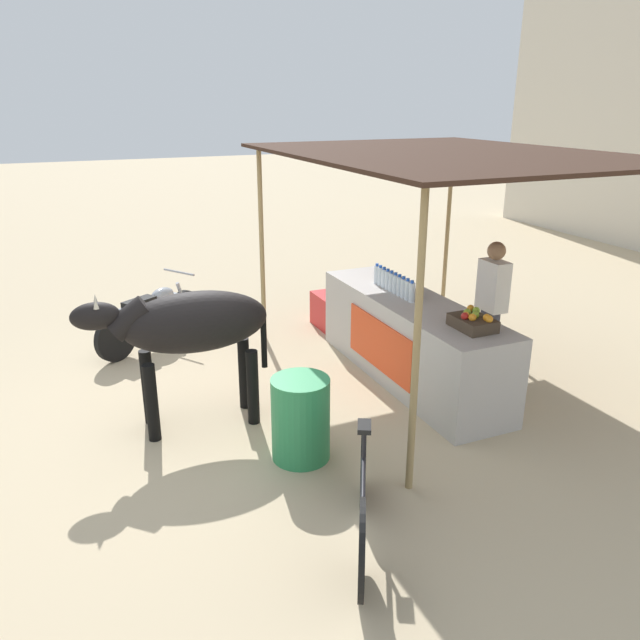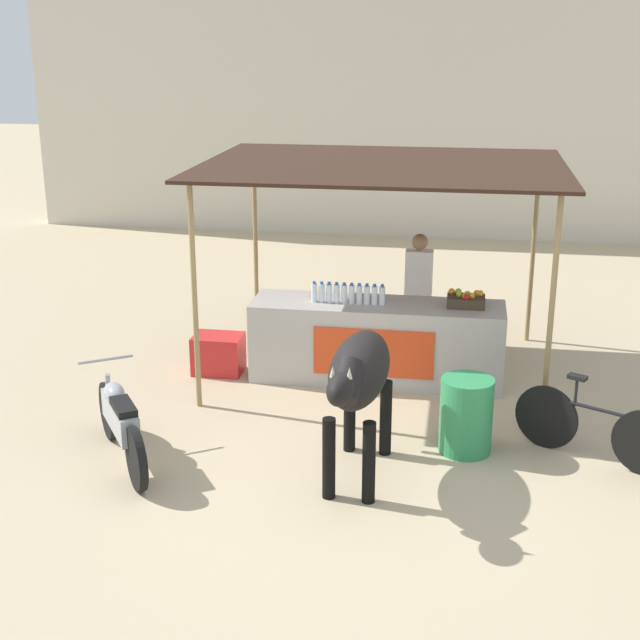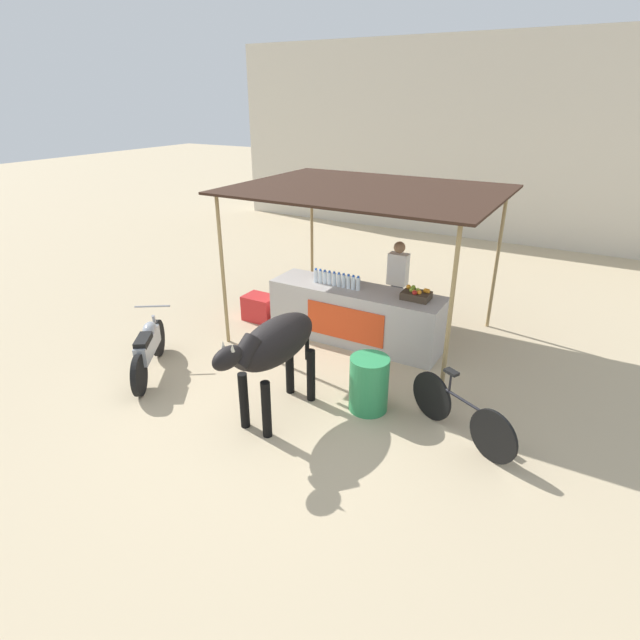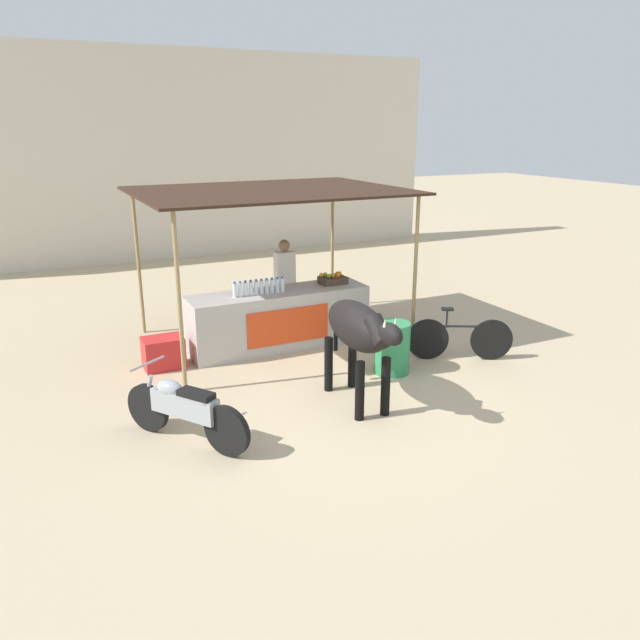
% 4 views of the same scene
% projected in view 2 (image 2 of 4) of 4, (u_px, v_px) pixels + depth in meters
% --- Properties ---
extents(ground_plane, '(60.00, 60.00, 0.00)m').
position_uv_depth(ground_plane, '(353.00, 461.00, 8.79)').
color(ground_plane, tan).
extents(building_wall_far, '(16.00, 0.50, 5.45)m').
position_uv_depth(building_wall_far, '(421.00, 99.00, 17.60)').
color(building_wall_far, beige).
rests_on(building_wall_far, ground).
extents(stall_counter, '(3.00, 0.82, 0.96)m').
position_uv_depth(stall_counter, '(377.00, 342.00, 10.70)').
color(stall_counter, '#B2ADA8').
rests_on(stall_counter, ground).
extents(stall_awning, '(4.20, 3.20, 2.57)m').
position_uv_depth(stall_awning, '(383.00, 172.00, 10.36)').
color(stall_awning, '#382319').
rests_on(stall_awning, ground).
extents(water_bottle_row, '(0.88, 0.07, 0.25)m').
position_uv_depth(water_bottle_row, '(348.00, 294.00, 10.52)').
color(water_bottle_row, silver).
rests_on(water_bottle_row, stall_counter).
extents(fruit_crate, '(0.44, 0.32, 0.18)m').
position_uv_depth(fruit_crate, '(466.00, 300.00, 10.42)').
color(fruit_crate, '#3F3326').
rests_on(fruit_crate, stall_counter).
extents(vendor_behind_counter, '(0.34, 0.22, 1.65)m').
position_uv_depth(vendor_behind_counter, '(418.00, 296.00, 11.22)').
color(vendor_behind_counter, '#383842').
rests_on(vendor_behind_counter, ground).
extents(cooler_box, '(0.60, 0.44, 0.48)m').
position_uv_depth(cooler_box, '(218.00, 354.00, 10.98)').
color(cooler_box, red).
rests_on(cooler_box, ground).
extents(water_barrel, '(0.53, 0.53, 0.78)m').
position_uv_depth(water_barrel, '(466.00, 415.00, 8.88)').
color(water_barrel, '#2D8C51').
rests_on(water_barrel, ground).
extents(cow, '(0.60, 1.83, 1.44)m').
position_uv_depth(cow, '(358.00, 376.00, 8.14)').
color(cow, black).
rests_on(cow, ground).
extents(motorcycle_parked, '(1.08, 1.54, 0.90)m').
position_uv_depth(motorcycle_parked, '(120.00, 420.00, 8.67)').
color(motorcycle_parked, black).
rests_on(motorcycle_parked, ground).
extents(bicycle_leaning, '(1.49, 0.81, 0.85)m').
position_uv_depth(bicycle_leaning, '(594.00, 428.00, 8.69)').
color(bicycle_leaning, black).
rests_on(bicycle_leaning, ground).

